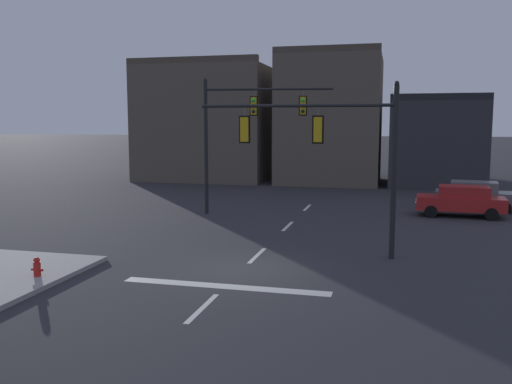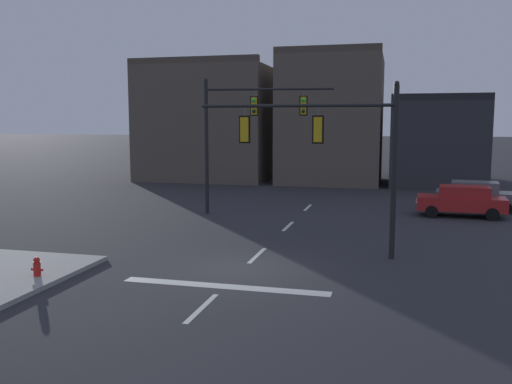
{
  "view_description": "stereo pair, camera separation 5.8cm",
  "coord_description": "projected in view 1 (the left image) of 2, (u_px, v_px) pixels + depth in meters",
  "views": [
    {
      "loc": [
        4.79,
        -17.24,
        4.85
      ],
      "look_at": [
        -0.09,
        2.17,
        2.34
      ],
      "focal_mm": 38.53,
      "sensor_mm": 36.0,
      "label": 1
    },
    {
      "loc": [
        4.85,
        -17.22,
        4.85
      ],
      "look_at": [
        -0.09,
        2.17,
        2.34
      ],
      "focal_mm": 38.53,
      "sensor_mm": 36.0,
      "label": 2
    }
  ],
  "objects": [
    {
      "name": "stop_bar_paint",
      "position": [
        225.0,
        286.0,
        16.42
      ],
      "size": [
        6.4,
        0.5,
        0.01
      ],
      "primitive_type": "cube",
      "color": "silver",
      "rests_on": "ground"
    },
    {
      "name": "signal_mast_far_side",
      "position": [
        241.0,
        123.0,
        28.91
      ],
      "size": [
        6.75,
        0.96,
        7.21
      ],
      "color": "black",
      "rests_on": "ground"
    },
    {
      "name": "lane_centreline",
      "position": [
        257.0,
        255.0,
        20.27
      ],
      "size": [
        0.16,
        26.4,
        0.01
      ],
      "color": "silver",
      "rests_on": "ground"
    },
    {
      "name": "fire_hydrant",
      "position": [
        37.0,
        271.0,
        16.97
      ],
      "size": [
        0.4,
        0.3,
        0.75
      ],
      "color": "red",
      "rests_on": "ground"
    },
    {
      "name": "car_lot_nearside",
      "position": [
        461.0,
        200.0,
        28.68
      ],
      "size": [
        4.53,
        2.11,
        1.61
      ],
      "color": "#A81E1E",
      "rests_on": "ground"
    },
    {
      "name": "signal_mast_near_side",
      "position": [
        334.0,
        144.0,
        19.78
      ],
      "size": [
        7.15,
        0.48,
        6.32
      ],
      "color": "black",
      "rests_on": "ground"
    },
    {
      "name": "ground_plane",
      "position": [
        243.0,
        269.0,
        18.35
      ],
      "size": [
        400.0,
        400.0,
        0.0
      ],
      "primitive_type": "plane",
      "color": "#2B2B30"
    },
    {
      "name": "car_lot_middle",
      "position": [
        476.0,
        195.0,
        30.86
      ],
      "size": [
        4.6,
        2.32,
        1.61
      ],
      "color": "slate",
      "rests_on": "ground"
    },
    {
      "name": "building_row",
      "position": [
        304.0,
        128.0,
        46.29
      ],
      "size": [
        27.94,
        12.29,
        10.61
      ],
      "color": "brown",
      "rests_on": "ground"
    }
  ]
}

